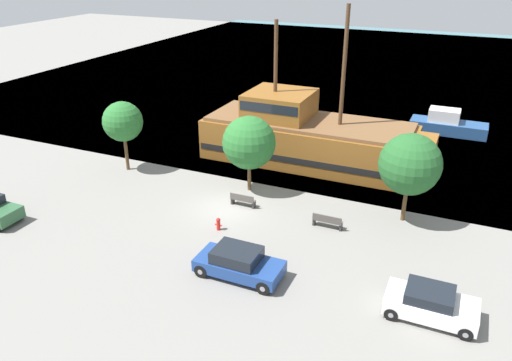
# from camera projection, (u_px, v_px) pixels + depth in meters

# --- Properties ---
(ground_plane) EXTENTS (160.00, 160.00, 0.00)m
(ground_plane) POSITION_uv_depth(u_px,v_px,m) (228.00, 207.00, 31.41)
(ground_plane) COLOR gray
(water_surface) EXTENTS (80.00, 80.00, 0.00)m
(water_surface) POSITION_uv_depth(u_px,v_px,m) (374.00, 69.00, 67.90)
(water_surface) COLOR teal
(water_surface) RESTS_ON ground
(pirate_ship) EXTENTS (16.96, 5.79, 11.55)m
(pirate_ship) POSITION_uv_depth(u_px,v_px,m) (307.00, 136.00, 37.61)
(pirate_ship) COLOR brown
(pirate_ship) RESTS_ON water_surface
(moored_boat_dockside) EXTENTS (5.16, 2.14, 1.50)m
(moored_boat_dockside) POSITION_uv_depth(u_px,v_px,m) (263.00, 114.00, 47.32)
(moored_boat_dockside) COLOR silver
(moored_boat_dockside) RESTS_ON water_surface
(moored_boat_outer) EXTENTS (6.42, 2.22, 2.12)m
(moored_boat_outer) POSITION_uv_depth(u_px,v_px,m) (447.00, 124.00, 43.83)
(moored_boat_outer) COLOR navy
(moored_boat_outer) RESTS_ON water_surface
(parked_car_curb_front) EXTENTS (3.90, 1.95, 1.45)m
(parked_car_curb_front) POSITION_uv_depth(u_px,v_px,m) (431.00, 304.00, 21.71)
(parked_car_curb_front) COLOR white
(parked_car_curb_front) RESTS_ON ground_plane
(parked_car_curb_mid) EXTENTS (4.31, 2.01, 1.48)m
(parked_car_curb_mid) POSITION_uv_depth(u_px,v_px,m) (239.00, 263.00, 24.53)
(parked_car_curb_mid) COLOR navy
(parked_car_curb_mid) RESTS_ON ground_plane
(fire_hydrant) EXTENTS (0.42, 0.25, 0.76)m
(fire_hydrant) POSITION_uv_depth(u_px,v_px,m) (218.00, 223.00, 28.71)
(fire_hydrant) COLOR red
(fire_hydrant) RESTS_ON ground_plane
(bench_promenade_east) EXTENTS (1.60, 0.45, 0.85)m
(bench_promenade_east) POSITION_uv_depth(u_px,v_px,m) (243.00, 200.00, 31.36)
(bench_promenade_east) COLOR #4C4742
(bench_promenade_east) RESTS_ON ground_plane
(bench_promenade_west) EXTENTS (1.73, 0.45, 0.85)m
(bench_promenade_west) POSITION_uv_depth(u_px,v_px,m) (327.00, 221.00, 28.90)
(bench_promenade_west) COLOR #4C4742
(bench_promenade_west) RESTS_ON ground_plane
(tree_row_east) EXTENTS (2.84, 2.84, 5.11)m
(tree_row_east) POSITION_uv_depth(u_px,v_px,m) (123.00, 122.00, 35.29)
(tree_row_east) COLOR brown
(tree_row_east) RESTS_ON ground_plane
(tree_row_mideast) EXTENTS (3.49, 3.49, 5.12)m
(tree_row_mideast) POSITION_uv_depth(u_px,v_px,m) (249.00, 143.00, 32.30)
(tree_row_mideast) COLOR brown
(tree_row_mideast) RESTS_ON ground_plane
(tree_row_midwest) EXTENTS (3.58, 3.58, 5.41)m
(tree_row_midwest) POSITION_uv_depth(u_px,v_px,m) (410.00, 164.00, 28.43)
(tree_row_midwest) COLOR brown
(tree_row_midwest) RESTS_ON ground_plane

